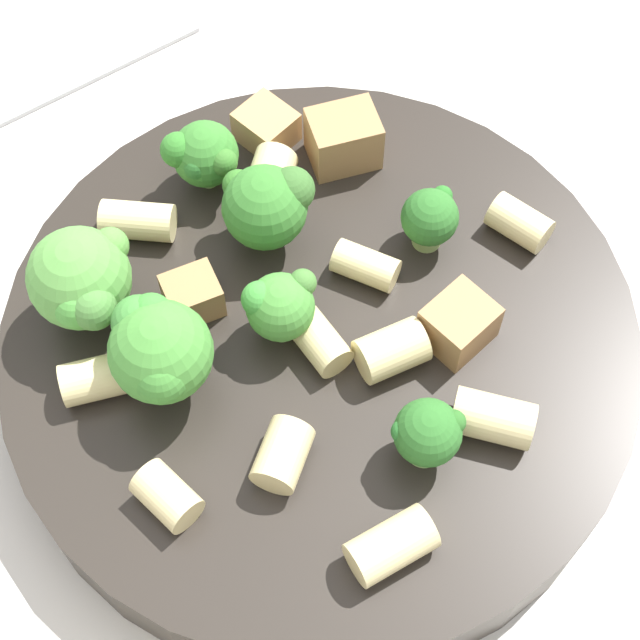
{
  "coord_description": "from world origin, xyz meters",
  "views": [
    {
      "loc": [
        0.19,
        0.01,
        0.39
      ],
      "look_at": [
        0.0,
        0.0,
        0.04
      ],
      "focal_mm": 60.0,
      "sensor_mm": 36.0,
      "label": 1
    }
  ],
  "objects_px": {
    "chicken_chunk_3": "(458,317)",
    "broccoli_floret_1": "(203,155)",
    "rigatoni_1": "(138,221)",
    "rigatoni_6": "(520,223)",
    "rigatoni_8": "(391,546)",
    "rigatoni_5": "(167,496)",
    "broccoli_floret_3": "(431,218)",
    "broccoli_floret_5": "(428,434)",
    "rigatoni_2": "(391,350)",
    "rigatoni_0": "(270,177)",
    "broccoli_floret_6": "(158,350)",
    "chicken_chunk_1": "(266,127)",
    "broccoli_floret_4": "(266,205)",
    "rigatoni_10": "(366,266)",
    "rigatoni_3": "(283,455)",
    "broccoli_floret_2": "(81,281)",
    "chicken_chunk_0": "(192,296)",
    "rigatoni_7": "(493,418)",
    "broccoli_floret_0": "(279,296)",
    "pasta_bowl": "(320,349)",
    "rigatoni_9": "(103,377)",
    "chicken_chunk_2": "(343,139)"
  },
  "relations": [
    {
      "from": "broccoli_floret_6",
      "to": "chicken_chunk_1",
      "type": "distance_m",
      "value": 0.12
    },
    {
      "from": "rigatoni_7",
      "to": "rigatoni_2",
      "type": "bearing_deg",
      "value": -125.75
    },
    {
      "from": "rigatoni_6",
      "to": "chicken_chunk_0",
      "type": "relative_size",
      "value": 1.19
    },
    {
      "from": "broccoli_floret_6",
      "to": "rigatoni_10",
      "type": "distance_m",
      "value": 0.09
    },
    {
      "from": "broccoli_floret_5",
      "to": "rigatoni_2",
      "type": "height_order",
      "value": "broccoli_floret_5"
    },
    {
      "from": "rigatoni_3",
      "to": "rigatoni_1",
      "type": "bearing_deg",
      "value": -147.65
    },
    {
      "from": "broccoli_floret_0",
      "to": "broccoli_floret_4",
      "type": "xyz_separation_m",
      "value": [
        -0.04,
        -0.01,
        0.0
      ]
    },
    {
      "from": "rigatoni_1",
      "to": "rigatoni_9",
      "type": "relative_size",
      "value": 0.96
    },
    {
      "from": "rigatoni_0",
      "to": "broccoli_floret_6",
      "type": "bearing_deg",
      "value": -20.73
    },
    {
      "from": "broccoli_floret_3",
      "to": "broccoli_floret_6",
      "type": "height_order",
      "value": "broccoli_floret_6"
    },
    {
      "from": "rigatoni_8",
      "to": "chicken_chunk_3",
      "type": "xyz_separation_m",
      "value": [
        -0.09,
        0.03,
        0.0
      ]
    },
    {
      "from": "rigatoni_3",
      "to": "rigatoni_8",
      "type": "height_order",
      "value": "same"
    },
    {
      "from": "broccoli_floret_5",
      "to": "rigatoni_10",
      "type": "bearing_deg",
      "value": -163.9
    },
    {
      "from": "broccoli_floret_4",
      "to": "rigatoni_3",
      "type": "xyz_separation_m",
      "value": [
        0.09,
        0.01,
        -0.02
      ]
    },
    {
      "from": "broccoli_floret_2",
      "to": "rigatoni_0",
      "type": "height_order",
      "value": "broccoli_floret_2"
    },
    {
      "from": "rigatoni_1",
      "to": "chicken_chunk_1",
      "type": "relative_size",
      "value": 1.3
    },
    {
      "from": "broccoli_floret_1",
      "to": "rigatoni_5",
      "type": "bearing_deg",
      "value": -0.87
    },
    {
      "from": "chicken_chunk_1",
      "to": "rigatoni_5",
      "type": "bearing_deg",
      "value": -8.98
    },
    {
      "from": "rigatoni_2",
      "to": "chicken_chunk_2",
      "type": "height_order",
      "value": "chicken_chunk_2"
    },
    {
      "from": "broccoli_floret_4",
      "to": "broccoli_floret_6",
      "type": "distance_m",
      "value": 0.07
    },
    {
      "from": "rigatoni_9",
      "to": "rigatoni_1",
      "type": "bearing_deg",
      "value": 175.94
    },
    {
      "from": "broccoli_floret_5",
      "to": "rigatoni_2",
      "type": "xyz_separation_m",
      "value": [
        -0.04,
        -0.01,
        -0.01
      ]
    },
    {
      "from": "broccoli_floret_0",
      "to": "rigatoni_1",
      "type": "height_order",
      "value": "broccoli_floret_0"
    },
    {
      "from": "rigatoni_3",
      "to": "rigatoni_10",
      "type": "height_order",
      "value": "rigatoni_3"
    },
    {
      "from": "rigatoni_0",
      "to": "rigatoni_3",
      "type": "xyz_separation_m",
      "value": [
        0.12,
        0.01,
        -0.0
      ]
    },
    {
      "from": "rigatoni_5",
      "to": "chicken_chunk_2",
      "type": "xyz_separation_m",
      "value": [
        -0.15,
        0.06,
        0.0
      ]
    },
    {
      "from": "chicken_chunk_3",
      "to": "broccoli_floret_1",
      "type": "bearing_deg",
      "value": -123.23
    },
    {
      "from": "rigatoni_3",
      "to": "rigatoni_7",
      "type": "relative_size",
      "value": 0.8
    },
    {
      "from": "broccoli_floret_1",
      "to": "broccoli_floret_6",
      "type": "relative_size",
      "value": 0.7
    },
    {
      "from": "chicken_chunk_2",
      "to": "broccoli_floret_3",
      "type": "bearing_deg",
      "value": 39.92
    },
    {
      "from": "rigatoni_2",
      "to": "rigatoni_3",
      "type": "height_order",
      "value": "rigatoni_2"
    },
    {
      "from": "rigatoni_1",
      "to": "rigatoni_2",
      "type": "bearing_deg",
      "value": 60.93
    },
    {
      "from": "pasta_bowl",
      "to": "rigatoni_6",
      "type": "relative_size",
      "value": 10.17
    },
    {
      "from": "rigatoni_3",
      "to": "rigatoni_10",
      "type": "distance_m",
      "value": 0.08
    },
    {
      "from": "rigatoni_0",
      "to": "broccoli_floret_1",
      "type": "bearing_deg",
      "value": -95.09
    },
    {
      "from": "rigatoni_1",
      "to": "rigatoni_6",
      "type": "bearing_deg",
      "value": 91.32
    },
    {
      "from": "broccoli_floret_1",
      "to": "pasta_bowl",
      "type": "bearing_deg",
      "value": 35.31
    },
    {
      "from": "rigatoni_3",
      "to": "rigatoni_5",
      "type": "height_order",
      "value": "rigatoni_3"
    },
    {
      "from": "broccoli_floret_1",
      "to": "rigatoni_6",
      "type": "height_order",
      "value": "broccoli_floret_1"
    },
    {
      "from": "pasta_bowl",
      "to": "broccoli_floret_5",
      "type": "bearing_deg",
      "value": 38.6
    },
    {
      "from": "broccoli_floret_2",
      "to": "rigatoni_8",
      "type": "bearing_deg",
      "value": 51.6
    },
    {
      "from": "pasta_bowl",
      "to": "rigatoni_8",
      "type": "xyz_separation_m",
      "value": [
        0.08,
        0.03,
        0.02
      ]
    },
    {
      "from": "rigatoni_3",
      "to": "rigatoni_9",
      "type": "height_order",
      "value": "same"
    },
    {
      "from": "rigatoni_2",
      "to": "broccoli_floret_5",
      "type": "bearing_deg",
      "value": 17.76
    },
    {
      "from": "broccoli_floret_5",
      "to": "rigatoni_9",
      "type": "bearing_deg",
      "value": -101.27
    },
    {
      "from": "broccoli_floret_2",
      "to": "broccoli_floret_5",
      "type": "xyz_separation_m",
      "value": [
        0.05,
        0.12,
        -0.01
      ]
    },
    {
      "from": "broccoli_floret_1",
      "to": "broccoli_floret_3",
      "type": "xyz_separation_m",
      "value": [
        0.03,
        0.09,
        -0.0
      ]
    },
    {
      "from": "broccoli_floret_0",
      "to": "rigatoni_6",
      "type": "xyz_separation_m",
      "value": [
        -0.04,
        0.09,
        -0.01
      ]
    },
    {
      "from": "rigatoni_5",
      "to": "rigatoni_2",
      "type": "bearing_deg",
      "value": 126.86
    },
    {
      "from": "broccoli_floret_4",
      "to": "rigatoni_10",
      "type": "distance_m",
      "value": 0.04
    }
  ]
}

